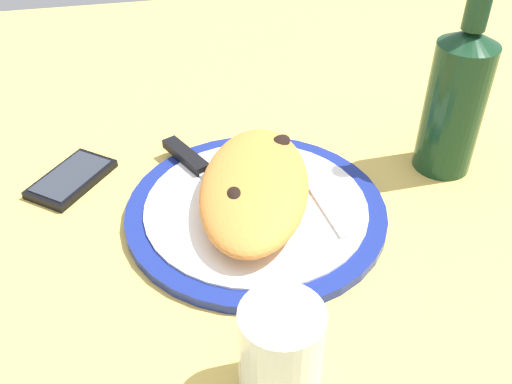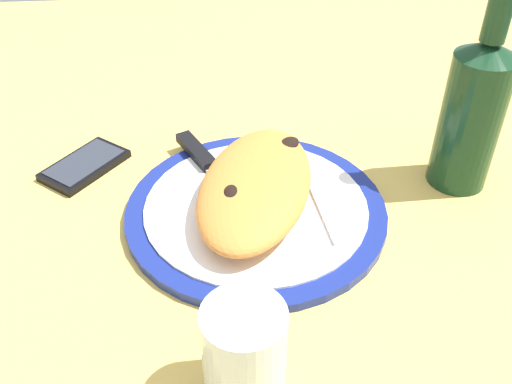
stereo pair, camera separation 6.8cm
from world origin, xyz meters
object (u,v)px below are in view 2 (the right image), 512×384
(fork, at_px, (314,191))
(knife, at_px, (208,164))
(calzone, at_px, (258,186))
(plate, at_px, (256,210))
(smartphone, at_px, (85,165))
(wine_bottle, at_px, (473,111))
(water_glass, at_px, (244,359))

(fork, relative_size, knife, 0.78)
(calzone, distance_m, knife, 0.10)
(plate, xyz_separation_m, knife, (0.08, 0.06, 0.01))
(smartphone, height_order, wine_bottle, wine_bottle)
(plate, xyz_separation_m, water_glass, (-0.24, 0.03, 0.04))
(plate, xyz_separation_m, fork, (0.02, -0.07, 0.01))
(calzone, bearing_deg, plate, 159.39)
(fork, relative_size, smartphone, 1.30)
(knife, xyz_separation_m, smartphone, (0.03, 0.16, -0.01))
(plate, height_order, fork, fork)
(wine_bottle, bearing_deg, calzone, 99.30)
(plate, relative_size, fork, 1.90)
(knife, height_order, water_glass, water_glass)
(wine_bottle, bearing_deg, smartphone, 82.71)
(calzone, relative_size, wine_bottle, 1.01)
(fork, distance_m, water_glass, 0.28)
(wine_bottle, bearing_deg, knife, 84.46)
(fork, height_order, wine_bottle, wine_bottle)
(fork, bearing_deg, wine_bottle, -80.89)
(fork, distance_m, smartphone, 0.31)
(knife, xyz_separation_m, wine_bottle, (-0.03, -0.32, 0.08))
(plate, bearing_deg, fork, -74.66)
(plate, distance_m, knife, 0.10)
(water_glass, bearing_deg, calzone, -7.26)
(water_glass, height_order, wine_bottle, wine_bottle)
(fork, bearing_deg, water_glass, 158.44)
(fork, bearing_deg, calzone, 99.82)
(plate, xyz_separation_m, wine_bottle, (0.05, -0.26, 0.10))
(calzone, distance_m, water_glass, 0.25)
(smartphone, bearing_deg, fork, -107.51)
(calzone, height_order, fork, calzone)
(calzone, xyz_separation_m, wine_bottle, (0.04, -0.26, 0.06))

